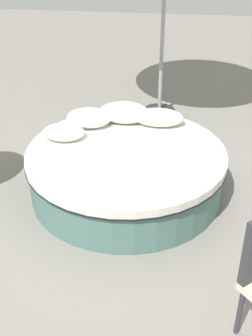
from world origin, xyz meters
TOP-DOWN VIEW (x-y plane):
  - ground_plane at (0.00, 0.00)m, footprint 16.00×16.00m
  - round_bed at (0.00, 0.00)m, footprint 2.00×2.00m
  - throw_pillow_0 at (0.28, 0.62)m, footprint 0.55×0.29m
  - throw_pillow_1 at (-0.10, 0.67)m, footprint 0.55×0.35m
  - throw_pillow_2 at (-0.47, 0.53)m, footprint 0.49×0.40m
  - throw_pillow_3 at (-0.67, 0.19)m, footprint 0.44×0.32m

SIDE VIEW (x-z plane):
  - ground_plane at x=0.00m, z-range 0.00..0.00m
  - round_bed at x=0.00m, z-range 0.01..0.50m
  - throw_pillow_3 at x=-0.67m, z-range 0.49..0.63m
  - throw_pillow_2 at x=-0.47m, z-range 0.49..0.66m
  - throw_pillow_0 at x=0.28m, z-range 0.49..0.68m
  - throw_pillow_1 at x=-0.10m, z-range 0.49..0.71m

